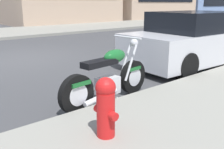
{
  "coord_description": "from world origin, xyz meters",
  "views": [
    {
      "loc": [
        -2.91,
        -7.85,
        1.7
      ],
      "look_at": [
        -0.15,
        -4.57,
        0.5
      ],
      "focal_mm": 41.3,
      "sensor_mm": 36.0,
      "label": 1
    }
  ],
  "objects": [
    {
      "name": "parked_motorcycle",
      "position": [
        -0.2,
        -4.53,
        0.43
      ],
      "size": [
        2.01,
        0.62,
        1.12
      ],
      "rotation": [
        0.0,
        0.0,
        0.11
      ],
      "color": "black",
      "rests_on": "ground"
    },
    {
      "name": "parking_stall_stripe",
      "position": [
        0.0,
        -4.06,
        0.0
      ],
      "size": [
        0.12,
        2.2,
        0.01
      ],
      "primitive_type": "cube",
      "color": "silver",
      "rests_on": "ground"
    },
    {
      "name": "parked_car_second_in_row",
      "position": [
        3.5,
        -3.84,
        0.7
      ],
      "size": [
        4.41,
        2.03,
        1.47
      ],
      "rotation": [
        0.0,
        0.0,
        -0.05
      ],
      "color": "silver",
      "rests_on": "ground"
    },
    {
      "name": "ground_plane",
      "position": [
        0.0,
        0.0,
        0.0
      ],
      "size": [
        260.0,
        260.0,
        0.0
      ],
      "primitive_type": "plane",
      "color": "#3D3D3F"
    },
    {
      "name": "fire_hydrant",
      "position": [
        -1.16,
        -5.65,
        0.53
      ],
      "size": [
        0.24,
        0.36,
        0.74
      ],
      "color": "red",
      "rests_on": "sidewalk_near_curb"
    },
    {
      "name": "sidewalk_far_curb",
      "position": [
        12.0,
        7.16,
        0.07
      ],
      "size": [
        120.0,
        5.0,
        0.14
      ],
      "primitive_type": "cube",
      "color": "gray",
      "rests_on": "ground"
    }
  ]
}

